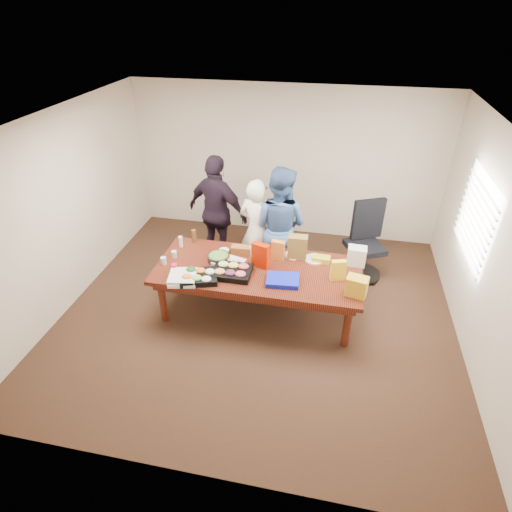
% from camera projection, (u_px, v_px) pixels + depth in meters
% --- Properties ---
extents(floor, '(5.50, 5.00, 0.02)m').
position_uv_depth(floor, '(258.00, 311.00, 6.04)').
color(floor, '#47301E').
rests_on(floor, ground).
extents(ceiling, '(5.50, 5.00, 0.02)m').
position_uv_depth(ceiling, '(259.00, 123.00, 4.58)').
color(ceiling, white).
rests_on(ceiling, wall_back).
extents(wall_back, '(5.50, 0.04, 2.70)m').
position_uv_depth(wall_back, '(285.00, 163.00, 7.37)').
color(wall_back, beige).
rests_on(wall_back, floor).
extents(wall_front, '(5.50, 0.04, 2.70)m').
position_uv_depth(wall_front, '(196.00, 381.00, 3.25)').
color(wall_front, beige).
rests_on(wall_front, floor).
extents(wall_left, '(0.04, 5.00, 2.70)m').
position_uv_depth(wall_left, '(65.00, 211.00, 5.77)').
color(wall_left, beige).
rests_on(wall_left, floor).
extents(wall_right, '(0.04, 5.00, 2.70)m').
position_uv_depth(wall_right, '(488.00, 253.00, 4.85)').
color(wall_right, beige).
rests_on(wall_right, floor).
extents(window_panel, '(0.03, 1.40, 1.10)m').
position_uv_depth(window_panel, '(476.00, 218.00, 5.27)').
color(window_panel, white).
rests_on(window_panel, wall_right).
extents(window_blinds, '(0.04, 1.36, 1.00)m').
position_uv_depth(window_blinds, '(473.00, 218.00, 5.28)').
color(window_blinds, beige).
rests_on(window_blinds, wall_right).
extents(conference_table, '(2.80, 1.20, 0.75)m').
position_uv_depth(conference_table, '(258.00, 290.00, 5.84)').
color(conference_table, '#4C1C0F').
rests_on(conference_table, floor).
extents(office_chair, '(0.82, 0.82, 1.21)m').
position_uv_depth(office_chair, '(365.00, 244.00, 6.45)').
color(office_chair, black).
rests_on(office_chair, floor).
extents(person_center, '(0.72, 0.61, 1.69)m').
position_uv_depth(person_center, '(257.00, 231.00, 6.32)').
color(person_center, white).
rests_on(person_center, floor).
extents(person_right, '(1.08, 0.94, 1.88)m').
position_uv_depth(person_right, '(279.00, 226.00, 6.26)').
color(person_right, '#3D5D93').
rests_on(person_right, floor).
extents(person_left, '(1.19, 0.82, 1.88)m').
position_uv_depth(person_left, '(218.00, 212.00, 6.64)').
color(person_left, black).
rests_on(person_left, floor).
extents(veggie_tray, '(0.56, 0.50, 0.07)m').
position_uv_depth(veggie_tray, '(199.00, 277.00, 5.40)').
color(veggie_tray, black).
rests_on(veggie_tray, conference_table).
extents(fruit_tray, '(0.51, 0.40, 0.08)m').
position_uv_depth(fruit_tray, '(232.00, 272.00, 5.50)').
color(fruit_tray, black).
rests_on(fruit_tray, conference_table).
extents(sheet_cake, '(0.47, 0.40, 0.07)m').
position_uv_depth(sheet_cake, '(229.00, 263.00, 5.68)').
color(sheet_cake, silver).
rests_on(sheet_cake, conference_table).
extents(salad_bowl, '(0.38, 0.38, 0.10)m').
position_uv_depth(salad_bowl, '(219.00, 258.00, 5.76)').
color(salad_bowl, black).
rests_on(salad_bowl, conference_table).
extents(chip_bag_blue, '(0.45, 0.35, 0.06)m').
position_uv_depth(chip_bag_blue, '(283.00, 280.00, 5.35)').
color(chip_bag_blue, '#111ECA').
rests_on(chip_bag_blue, conference_table).
extents(chip_bag_red, '(0.26, 0.17, 0.35)m').
position_uv_depth(chip_bag_red, '(261.00, 255.00, 5.59)').
color(chip_bag_red, '#B21B00').
rests_on(chip_bag_red, conference_table).
extents(chip_bag_yellow, '(0.21, 0.13, 0.29)m').
position_uv_depth(chip_bag_yellow, '(338.00, 270.00, 5.35)').
color(chip_bag_yellow, yellow).
rests_on(chip_bag_yellow, conference_table).
extents(chip_bag_orange, '(0.19, 0.10, 0.29)m').
position_uv_depth(chip_bag_orange, '(278.00, 250.00, 5.76)').
color(chip_bag_orange, orange).
rests_on(chip_bag_orange, conference_table).
extents(mayo_jar, '(0.12, 0.12, 0.15)m').
position_uv_depth(mayo_jar, '(253.00, 251.00, 5.87)').
color(mayo_jar, silver).
rests_on(mayo_jar, conference_table).
extents(mustard_bottle, '(0.07, 0.07, 0.17)m').
position_uv_depth(mustard_bottle, '(257.00, 248.00, 5.93)').
color(mustard_bottle, '#EAB709').
rests_on(mustard_bottle, conference_table).
extents(dressing_bottle, '(0.08, 0.08, 0.20)m').
position_uv_depth(dressing_bottle, '(194.00, 236.00, 6.18)').
color(dressing_bottle, brown).
rests_on(dressing_bottle, conference_table).
extents(ranch_bottle, '(0.07, 0.07, 0.17)m').
position_uv_depth(ranch_bottle, '(181.00, 242.00, 6.07)').
color(ranch_bottle, silver).
rests_on(ranch_bottle, conference_table).
extents(banana_bunch, '(0.25, 0.16, 0.08)m').
position_uv_depth(banana_bunch, '(321.00, 259.00, 5.76)').
color(banana_bunch, yellow).
rests_on(banana_bunch, conference_table).
extents(bread_loaf, '(0.29, 0.14, 0.12)m').
position_uv_depth(bread_loaf, '(241.00, 250.00, 5.93)').
color(bread_loaf, '#945322').
rests_on(bread_loaf, conference_table).
extents(kraft_bag, '(0.27, 0.16, 0.35)m').
position_uv_depth(kraft_bag, '(298.00, 247.00, 5.77)').
color(kraft_bag, olive).
rests_on(kraft_bag, conference_table).
extents(red_cup, '(0.09, 0.09, 0.11)m').
position_uv_depth(red_cup, '(174.00, 268.00, 5.55)').
color(red_cup, red).
rests_on(red_cup, conference_table).
extents(clear_cup_a, '(0.08, 0.08, 0.11)m').
position_uv_depth(clear_cup_a, '(164.00, 261.00, 5.70)').
color(clear_cup_a, silver).
rests_on(clear_cup_a, conference_table).
extents(clear_cup_b, '(0.10, 0.10, 0.10)m').
position_uv_depth(clear_cup_b, '(174.00, 254.00, 5.84)').
color(clear_cup_b, silver).
rests_on(clear_cup_b, conference_table).
extents(pizza_box_lower, '(0.42, 0.42, 0.04)m').
position_uv_depth(pizza_box_lower, '(183.00, 279.00, 5.39)').
color(pizza_box_lower, silver).
rests_on(pizza_box_lower, conference_table).
extents(pizza_box_upper, '(0.41, 0.41, 0.04)m').
position_uv_depth(pizza_box_upper, '(183.00, 276.00, 5.38)').
color(pizza_box_upper, silver).
rests_on(pizza_box_upper, pizza_box_lower).
extents(plate_a, '(0.36, 0.36, 0.02)m').
position_uv_depth(plate_a, '(315.00, 259.00, 5.82)').
color(plate_a, silver).
rests_on(plate_a, conference_table).
extents(plate_b, '(0.27, 0.27, 0.02)m').
position_uv_depth(plate_b, '(293.00, 255.00, 5.90)').
color(plate_b, white).
rests_on(plate_b, conference_table).
extents(dip_bowl_a, '(0.18, 0.18, 0.06)m').
position_uv_depth(dip_bowl_a, '(276.00, 253.00, 5.91)').
color(dip_bowl_a, beige).
rests_on(dip_bowl_a, conference_table).
extents(dip_bowl_b, '(0.18, 0.18, 0.06)m').
position_uv_depth(dip_bowl_b, '(224.00, 252.00, 5.94)').
color(dip_bowl_b, '#F7EFCB').
rests_on(dip_bowl_b, conference_table).
extents(grocery_bag_white, '(0.26, 0.19, 0.27)m').
position_uv_depth(grocery_bag_white, '(357.00, 256.00, 5.65)').
color(grocery_bag_white, white).
rests_on(grocery_bag_white, conference_table).
extents(grocery_bag_yellow, '(0.29, 0.23, 0.26)m').
position_uv_depth(grocery_bag_yellow, '(357.00, 286.00, 5.08)').
color(grocery_bag_yellow, gold).
rests_on(grocery_bag_yellow, conference_table).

